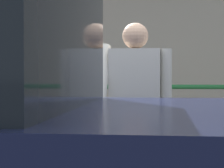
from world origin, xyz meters
The scene contains 4 objects.
parking_meter centered at (-0.26, 0.35, 1.11)m, with size 0.15×0.16×1.39m.
pedestrian_at_meter centered at (0.38, 0.34, 1.03)m, with size 0.60×0.39×1.57m.
background_railing centered at (0.00, 2.69, 0.87)m, with size 24.06×0.06×1.02m.
backdrop_wall centered at (0.00, 4.45, 1.80)m, with size 32.00×0.50×3.61m, color #ADA38E.
Camera 1 is at (0.56, -3.18, 1.30)m, focal length 70.19 mm.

